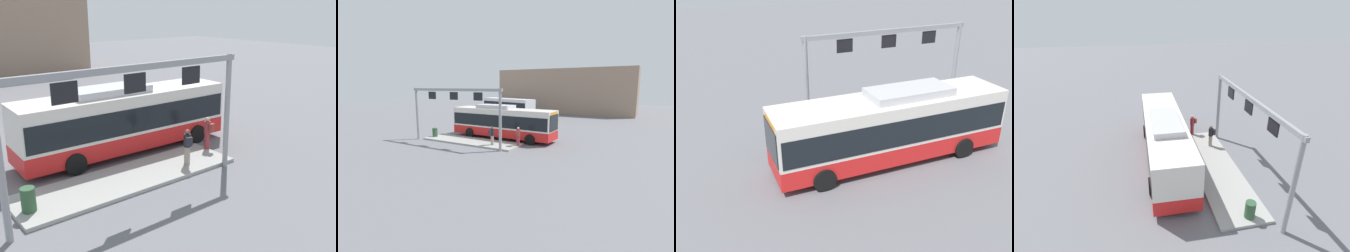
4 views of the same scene
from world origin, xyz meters
TOP-DOWN VIEW (x-y plane):
  - ground_plane at (0.00, 0.00)m, footprint 120.00×120.00m
  - platform_curb at (-1.77, -3.06)m, footprint 10.00×2.80m
  - bus_main at (-0.01, 0.00)m, footprint 11.16×2.89m
  - bus_background_left at (-9.64, 18.26)m, footprint 11.51×5.88m
  - person_boarding at (3.17, -2.68)m, footprint 0.42×0.58m
  - person_waiting_near at (1.01, -3.58)m, footprint 0.49×0.60m
  - platform_sign_gantry at (-2.42, -4.56)m, footprint 10.19×0.24m
  - station_building at (-2.13, 28.80)m, footprint 26.50×8.00m
  - trash_bin at (-6.23, -3.33)m, footprint 0.52×0.52m

SIDE VIEW (x-z plane):
  - ground_plane at x=0.00m, z-range 0.00..0.00m
  - platform_curb at x=-1.77m, z-range 0.00..0.16m
  - trash_bin at x=-6.23m, z-range 0.16..1.06m
  - person_boarding at x=3.17m, z-range 0.22..1.89m
  - person_waiting_near at x=1.01m, z-range 0.22..1.89m
  - bus_background_left at x=-9.64m, z-range 0.23..3.33m
  - bus_main at x=-0.01m, z-range 0.08..3.54m
  - platform_sign_gantry at x=-2.42m, z-range 1.20..6.40m
  - station_building at x=-2.13m, z-range 0.00..8.68m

